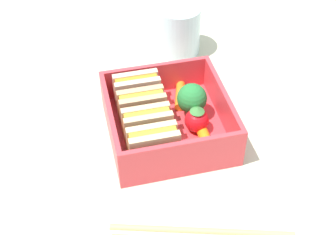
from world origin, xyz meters
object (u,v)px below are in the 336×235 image
Objects in this scene: sandwich_center_right at (137,91)px; carrot_stick_far_left at (180,95)px; broccoli_floret at (192,99)px; drinking_glass at (179,30)px; sandwich_left at (153,145)px; sandwich_center at (142,108)px; sandwich_center_left at (148,126)px; chopstick_pair at (202,235)px; strawberry_far_left at (197,120)px; carrot_stick_left at (207,144)px.

sandwich_center_right reaches higher than carrot_stick_far_left.
broccoli_floret is at bearing -169.39° from carrot_stick_far_left.
broccoli_floret is at bearing 171.26° from drinking_glass.
sandwich_center is at bearing 0.00° from sandwich_left.
sandwich_center_left and sandwich_center_right have the same top height.
chopstick_pair is (-20.55, 2.99, -1.44)cm from carrot_stick_far_left.
broccoli_floret is (6.34, -6.40, 0.44)cm from sandwich_left.
broccoli_floret is at bearing -2.45° from strawberry_far_left.
sandwich_center and sandwich_center_right have the same top height.
broccoli_floret is 16.18cm from drinking_glass.
strawberry_far_left reaches higher than carrot_stick_far_left.
sandwich_center_right is 1.61× the size of strawberry_far_left.
sandwich_center_left is at bearing 115.27° from broccoli_floret.
strawberry_far_left is 6.27cm from carrot_stick_far_left.
drinking_glass is (12.57, -3.10, 1.98)cm from carrot_stick_far_left.
carrot_stick_far_left is at bearing -41.81° from sandwich_center_left.
chopstick_pair is at bearing 169.58° from drinking_glass.
carrot_stick_far_left is at bearing -8.29° from chopstick_pair.
carrot_stick_left is at bearing -145.62° from sandwich_center_right.
broccoli_floret is 0.95× the size of carrot_stick_far_left.
broccoli_floret is 0.63× the size of drinking_glass.
sandwich_center_right is at bearing 7.59° from chopstick_pair.
sandwich_left is 24.03cm from drinking_glass.
sandwich_center is 3.32cm from sandwich_center_right.
sandwich_center_right reaches higher than chopstick_pair.
sandwich_center_left and sandwich_center have the same top height.
sandwich_left is 3.32cm from sandwich_center_left.
sandwich_left is 7.27cm from strawberry_far_left.
sandwich_center is at bearing 87.33° from broccoli_floret.
sandwich_center_left is 6.32cm from strawberry_far_left.
sandwich_center is 0.30× the size of chopstick_pair.
chopstick_pair is (-17.43, -2.76, -3.17)cm from sandwich_center.
sandwich_left is 1.00× the size of sandwich_center.
sandwich_left is 6.64cm from sandwich_center.
drinking_glass is at bearing -21.63° from sandwich_left.
strawberry_far_left is 0.19× the size of chopstick_pair.
carrot_stick_far_left is (9.55, 0.91, -0.10)cm from carrot_stick_left.
strawberry_far_left is at bearing -135.34° from sandwich_center_right.
broccoli_floret is (6.13, 0.27, 2.05)cm from carrot_stick_left.
sandwich_left is 0.78× the size of drinking_glass.
carrot_stick_left is at bearing -173.47° from strawberry_far_left.
broccoli_floret is 0.24× the size of chopstick_pair.
carrot_stick_far_left is (9.76, -5.76, -1.72)cm from sandwich_left.
sandwich_center_left is 20.98cm from drinking_glass.
sandwich_center reaches higher than carrot_stick_left.
strawberry_far_left is 0.48× the size of drinking_glass.
sandwich_center_right is (9.96, 0.00, 0.00)cm from sandwich_left.
strawberry_far_left is at bearing -13.73° from chopstick_pair.
sandwich_center_left is 0.30× the size of chopstick_pair.
carrot_stick_far_left is 0.66× the size of drinking_glass.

